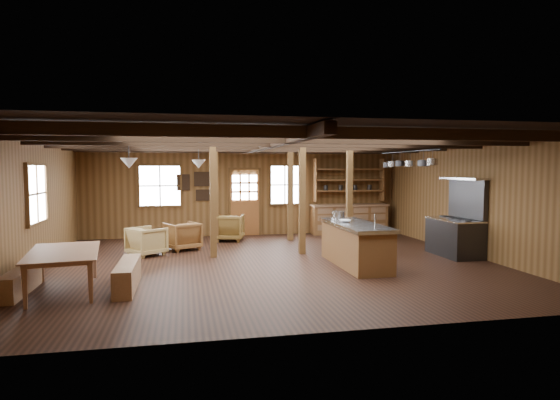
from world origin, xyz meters
name	(u,v)px	position (x,y,z in m)	size (l,w,h in m)	color
room	(270,202)	(0.00, 0.00, 1.40)	(10.04, 9.04, 2.84)	black
ceiling_joists	(268,144)	(0.00, 0.18, 2.68)	(9.80, 8.82, 0.18)	black
timber_posts	(275,196)	(0.52, 2.08, 1.40)	(3.95, 2.35, 2.80)	#4A2E15
back_door	(245,208)	(0.00, 4.45, 0.88)	(1.02, 0.08, 2.15)	brown
window_back_left	(160,186)	(-2.60, 4.46, 1.60)	(1.32, 0.06, 1.32)	white
window_back_right	(285,185)	(1.30, 4.46, 1.60)	(1.02, 0.06, 1.32)	white
window_left	(36,194)	(-4.96, 0.50, 1.60)	(0.14, 1.24, 1.32)	white
notice_boards	(197,184)	(-1.50, 4.46, 1.64)	(1.08, 0.03, 0.90)	silver
back_counter	(349,215)	(3.40, 4.20, 0.60)	(2.55, 0.60, 2.45)	brown
pendant_lamps	(167,164)	(-2.25, 1.00, 2.25)	(1.86, 2.36, 0.66)	#2C2C2E
pot_rack	(407,162)	(3.43, 0.26, 2.28)	(0.42, 3.00, 0.41)	#2C2C2E
kitchen_island	(355,244)	(1.80, -0.61, 0.48)	(0.90, 2.51, 1.20)	brown
step_stool	(380,246)	(3.00, 0.77, 0.17)	(0.39, 0.28, 0.34)	brown
commercial_range	(457,230)	(4.65, 0.01, 0.62)	(0.80, 1.55, 1.91)	#2C2C2E
dining_table	(67,271)	(-3.90, -1.64, 0.36)	(2.03, 1.13, 0.71)	#8E5E40
bench_wall	(20,282)	(-4.65, -1.64, 0.21)	(0.28, 1.50, 0.41)	brown
bench_aisle	(128,275)	(-2.89, -1.64, 0.23)	(0.32, 1.70, 0.47)	brown
armchair_a	(182,236)	(-1.94, 2.17, 0.37)	(0.78, 0.80, 0.73)	brown
armchair_b	(229,228)	(-0.60, 3.47, 0.39)	(0.83, 0.86, 0.78)	brown
armchair_c	(147,241)	(-2.80, 1.54, 0.35)	(0.76, 0.78, 0.71)	#9C7F47
counter_pot	(338,215)	(1.69, 0.25, 1.03)	(0.31, 0.31, 0.19)	#BBBEC2
bowl	(345,221)	(1.62, -0.42, 0.97)	(0.26, 0.26, 0.06)	silver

